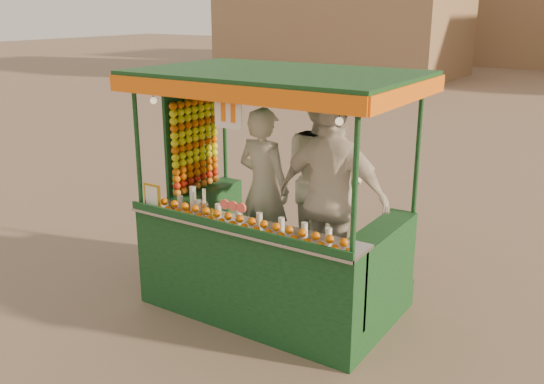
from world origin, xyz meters
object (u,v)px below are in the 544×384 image
Objects in this scene: vendor_middle at (324,178)px; vendor_right at (332,198)px; vendor_left at (264,188)px; juice_cart at (265,236)px.

vendor_right is at bearing 145.76° from vendor_middle.
vendor_left is at bearing 46.47° from vendor_middle.
vendor_left is 0.89× the size of vendor_right.
juice_cart reaches higher than vendor_left.
vendor_middle is (0.56, 0.28, 0.13)m from vendor_left.
juice_cart reaches higher than vendor_right.
vendor_right is (0.92, -0.22, 0.11)m from vendor_left.
juice_cart is at bearing 129.50° from vendor_left.
juice_cart is 0.82m from vendor_right.
vendor_middle is at bearing 65.41° from juice_cart.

